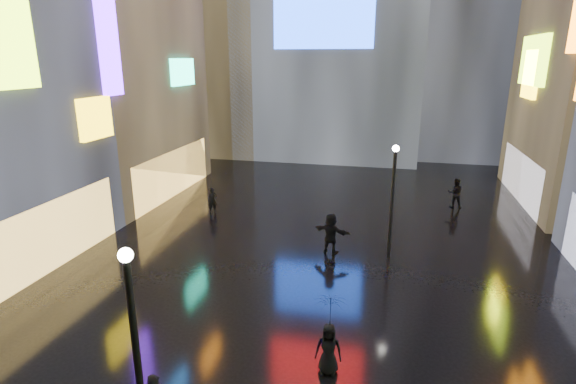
% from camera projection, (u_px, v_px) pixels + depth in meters
% --- Properties ---
extents(ground, '(140.00, 140.00, 0.00)m').
position_uv_depth(ground, '(325.00, 244.00, 22.12)').
color(ground, black).
rests_on(ground, ground).
extents(building_left_far, '(10.28, 12.00, 22.00)m').
position_uv_depth(building_left_far, '(91.00, 22.00, 28.08)').
color(building_left_far, black).
rests_on(building_left_far, ground).
extents(tower_flank_left, '(10.00, 10.00, 26.00)m').
position_uv_depth(tower_flank_left, '(216.00, 11.00, 41.99)').
color(tower_flank_left, black).
rests_on(tower_flank_left, ground).
extents(lamp_near, '(0.30, 0.30, 5.20)m').
position_uv_depth(lamp_near, '(136.00, 347.00, 9.47)').
color(lamp_near, black).
rests_on(lamp_near, ground).
extents(lamp_far, '(0.30, 0.30, 5.20)m').
position_uv_depth(lamp_far, '(393.00, 195.00, 19.96)').
color(lamp_far, black).
rests_on(lamp_far, ground).
extents(pedestrian_4, '(0.79, 0.53, 1.58)m').
position_uv_depth(pedestrian_4, '(329.00, 349.00, 12.86)').
color(pedestrian_4, black).
rests_on(pedestrian_4, ground).
extents(pedestrian_5, '(1.87, 1.07, 1.93)m').
position_uv_depth(pedestrian_5, '(331.00, 233.00, 20.90)').
color(pedestrian_5, black).
rests_on(pedestrian_5, ground).
extents(pedestrian_6, '(0.67, 0.62, 1.53)m').
position_uv_depth(pedestrian_6, '(213.00, 200.00, 26.35)').
color(pedestrian_6, black).
rests_on(pedestrian_6, ground).
extents(pedestrian_7, '(0.89, 0.70, 1.82)m').
position_uv_depth(pedestrian_7, '(455.00, 193.00, 27.32)').
color(pedestrian_7, black).
rests_on(pedestrian_7, ground).
extents(umbrella_2, '(1.37, 1.37, 0.89)m').
position_uv_depth(umbrella_2, '(330.00, 311.00, 12.51)').
color(umbrella_2, black).
rests_on(umbrella_2, pedestrian_4).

